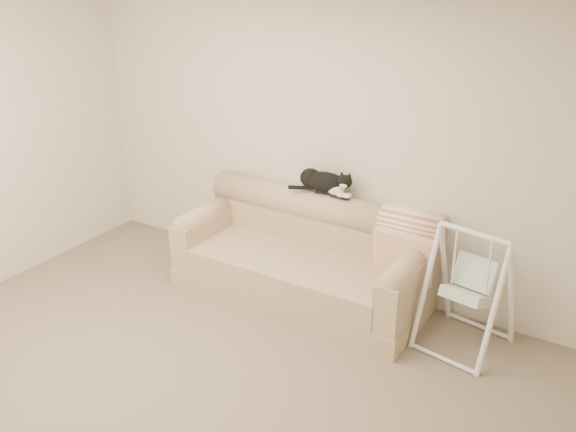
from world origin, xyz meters
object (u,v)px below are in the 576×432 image
Objects in this scene: remote_b at (340,197)px; remote_a at (326,192)px; tuxedo_cat at (324,182)px; baby_swing at (468,289)px; sofa at (304,259)px.

remote_a is at bearing 171.95° from remote_b.
tuxedo_cat is (-0.17, 0.02, 0.10)m from remote_b.
tuxedo_cat is at bearing -171.33° from remote_a.
remote_b is at bearing 169.43° from baby_swing.
tuxedo_cat is at bearing 78.32° from sofa.
tuxedo_cat is (-0.01, -0.00, 0.10)m from remote_a.
remote_a is 1.09× the size of remote_b.
remote_b reaches higher than sofa.
sofa is 12.91× the size of remote_b.
remote_a reaches higher than remote_b.
baby_swing is at bearing -0.28° from sofa.
baby_swing reaches higher than sofa.
remote_b is at bearing -8.05° from remote_a.
remote_b is 1.32m from baby_swing.
baby_swing is (1.40, -0.25, -0.52)m from tuxedo_cat.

